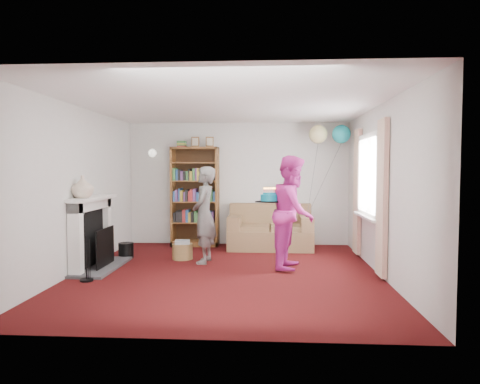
# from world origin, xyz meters

# --- Properties ---
(ground) EXTENTS (5.00, 5.00, 0.00)m
(ground) POSITION_xyz_m (0.00, 0.00, 0.00)
(ground) COLOR #340807
(ground) RESTS_ON ground
(wall_back) EXTENTS (4.50, 0.02, 2.50)m
(wall_back) POSITION_xyz_m (0.00, 2.51, 1.25)
(wall_back) COLOR silver
(wall_back) RESTS_ON ground
(wall_left) EXTENTS (0.02, 5.00, 2.50)m
(wall_left) POSITION_xyz_m (-2.26, 0.00, 1.25)
(wall_left) COLOR silver
(wall_left) RESTS_ON ground
(wall_right) EXTENTS (0.02, 5.00, 2.50)m
(wall_right) POSITION_xyz_m (2.26, 0.00, 1.25)
(wall_right) COLOR silver
(wall_right) RESTS_ON ground
(ceiling) EXTENTS (4.50, 5.00, 0.01)m
(ceiling) POSITION_xyz_m (0.00, 0.00, 2.50)
(ceiling) COLOR white
(ceiling) RESTS_ON wall_back
(fireplace) EXTENTS (0.55, 1.80, 1.12)m
(fireplace) POSITION_xyz_m (-2.09, 0.19, 0.51)
(fireplace) COLOR #3F3F42
(fireplace) RESTS_ON ground
(window_bay) EXTENTS (0.14, 2.02, 2.20)m
(window_bay) POSITION_xyz_m (2.21, 0.60, 1.20)
(window_bay) COLOR white
(window_bay) RESTS_ON ground
(wall_sconce) EXTENTS (0.16, 0.23, 0.16)m
(wall_sconce) POSITION_xyz_m (-1.75, 2.36, 1.88)
(wall_sconce) COLOR gold
(wall_sconce) RESTS_ON ground
(bookcase) EXTENTS (0.94, 0.42, 2.20)m
(bookcase) POSITION_xyz_m (-0.86, 2.30, 0.97)
(bookcase) COLOR #472B14
(bookcase) RESTS_ON ground
(sofa) EXTENTS (1.63, 0.86, 0.86)m
(sofa) POSITION_xyz_m (0.66, 2.07, 0.33)
(sofa) COLOR brown
(sofa) RESTS_ON ground
(wicker_basket) EXTENTS (0.35, 0.35, 0.32)m
(wicker_basket) POSITION_xyz_m (-0.86, 0.95, 0.15)
(wicker_basket) COLOR olive
(wicker_basket) RESTS_ON ground
(person_striped) EXTENTS (0.41, 0.60, 1.59)m
(person_striped) POSITION_xyz_m (-0.44, 0.70, 0.80)
(person_striped) COLOR black
(person_striped) RESTS_ON ground
(person_magenta) EXTENTS (0.83, 0.98, 1.76)m
(person_magenta) POSITION_xyz_m (1.00, 0.41, 0.88)
(person_magenta) COLOR #C02689
(person_magenta) RESTS_ON ground
(birthday_cake) EXTENTS (0.34, 0.34, 0.22)m
(birthday_cake) POSITION_xyz_m (0.63, 0.40, 1.10)
(birthday_cake) COLOR black
(birthday_cake) RESTS_ON ground
(balloons) EXTENTS (0.85, 0.44, 1.74)m
(balloons) POSITION_xyz_m (1.79, 2.05, 2.22)
(balloons) COLOR #3F3F3F
(balloons) RESTS_ON ground
(mantel_vase) EXTENTS (0.38, 0.38, 0.34)m
(mantel_vase) POSITION_xyz_m (-2.12, -0.15, 1.29)
(mantel_vase) COLOR beige
(mantel_vase) RESTS_ON fireplace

